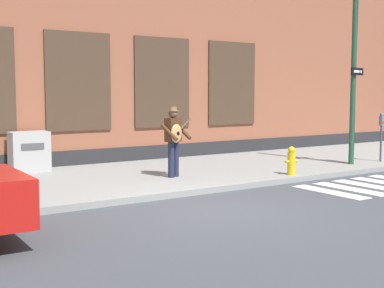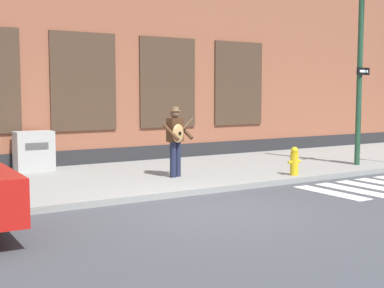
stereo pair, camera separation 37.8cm
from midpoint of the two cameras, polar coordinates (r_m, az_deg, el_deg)
The scene contains 6 objects.
ground_plane at distance 9.78m, azimuth 3.14°, elevation -7.16°, with size 160.00×160.00×0.00m, color #424449.
sidewalk at distance 13.09m, azimuth -6.70°, elevation -3.68°, with size 28.00×4.98×0.13m.
building_backdrop at distance 17.23m, azimuth -13.37°, elevation 12.42°, with size 28.00×4.06×8.55m.
busker at distance 12.70m, azimuth -0.89°, elevation 0.73°, with size 0.77×0.64×1.68m.
utility_box at distance 14.38m, azimuth -15.79°, elevation -0.71°, with size 0.96×0.60×1.02m.
fire_hydrant at distance 13.32m, azimuth 11.67°, elevation -1.82°, with size 0.38×0.20×0.70m.
Camera 2 is at (-5.32, -7.92, 2.14)m, focal length 50.00 mm.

